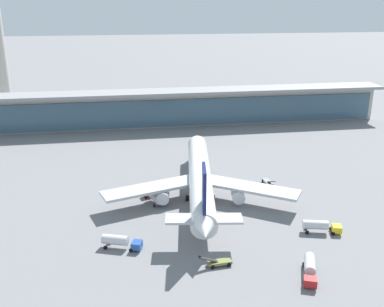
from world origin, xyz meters
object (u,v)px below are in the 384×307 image
Objects in this scene: service_truck_mid_apron_red at (153,196)px; service_truck_by_tail_red at (310,268)px; service_truck_at_far_stand_olive at (219,262)px; service_truck_on_taxiway_yellow at (320,226)px; service_truck_near_nose_grey at (268,182)px; service_truck_under_wing_blue at (120,241)px; airliner_on_stand at (200,178)px.

service_truck_by_tail_red is at bearing -54.29° from service_truck_mid_apron_red.
service_truck_at_far_stand_olive is at bearing -71.57° from service_truck_mid_apron_red.
service_truck_by_tail_red and service_truck_on_taxiway_yellow have the same top height.
service_truck_mid_apron_red is 42.39m from service_truck_on_taxiway_yellow.
service_truck_near_nose_grey is 28.69m from service_truck_on_taxiway_yellow.
service_truck_by_tail_red is 17.65m from service_truck_at_far_stand_olive.
service_truck_under_wing_blue and service_truck_mid_apron_red have the same top height.
service_truck_mid_apron_red and service_truck_on_taxiway_yellow have the same top height.
service_truck_at_far_stand_olive is (-16.53, 6.10, -0.90)m from service_truck_by_tail_red.
service_truck_by_tail_red is at bearing -20.26° from service_truck_at_far_stand_olive.
service_truck_under_wing_blue is at bearing 179.51° from service_truck_on_taxiway_yellow.
service_truck_by_tail_red is (35.86, -15.89, 0.00)m from service_truck_under_wing_blue.
service_truck_near_nose_grey is at bearing 10.90° from service_truck_mid_apron_red.
service_truck_under_wing_blue is at bearing -112.11° from service_truck_mid_apron_red.
service_truck_under_wing_blue is (-21.33, -22.52, -3.87)m from airliner_on_stand.
service_truck_by_tail_red is at bearing -69.28° from airliner_on_stand.
service_truck_on_taxiway_yellow is at bearing -84.46° from service_truck_near_nose_grey.
service_truck_mid_apron_red is 33.23m from service_truck_at_far_stand_olive.
service_truck_at_far_stand_olive is (10.50, -31.51, -0.90)m from service_truck_mid_apron_red.
service_truck_near_nose_grey is 34.02m from service_truck_mid_apron_red.
service_truck_under_wing_blue is 23.45m from service_truck_mid_apron_red.
service_truck_mid_apron_red is 1.29× the size of service_truck_at_far_stand_olive.
airliner_on_stand reaches higher than service_truck_mid_apron_red.
service_truck_under_wing_blue and service_truck_on_taxiway_yellow have the same top height.
service_truck_at_far_stand_olive is at bearing 159.74° from service_truck_by_tail_red.
service_truck_by_tail_red reaches higher than service_truck_at_far_stand_olive.
airliner_on_stand is 41.25m from service_truck_by_tail_red.
airliner_on_stand reaches higher than service_truck_on_taxiway_yellow.
airliner_on_stand reaches higher than service_truck_near_nose_grey.
service_truck_by_tail_red is at bearing -23.90° from service_truck_under_wing_blue.
service_truck_near_nose_grey is (20.89, 5.64, -4.77)m from airliner_on_stand.
service_truck_under_wing_blue is at bearing 156.10° from service_truck_by_tail_red.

